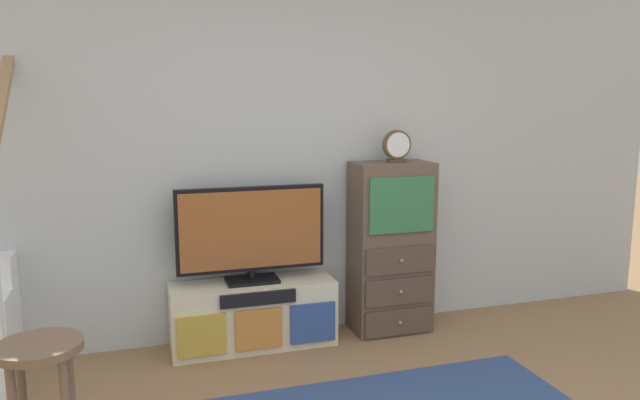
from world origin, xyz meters
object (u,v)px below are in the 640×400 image
at_px(media_console, 254,315).
at_px(television, 251,232).
at_px(desk_clock, 397,146).
at_px(side_cabinet, 391,248).
at_px(bar_stool_near, 42,389).

xyz_separation_m(media_console, television, (0.00, 0.02, 0.59)).
distance_m(media_console, television, 0.59).
bearing_deg(television, media_console, -90.00).
xyz_separation_m(media_console, desk_clock, (1.07, -0.00, 1.16)).
bearing_deg(television, side_cabinet, -0.75).
distance_m(television, desk_clock, 1.21).
xyz_separation_m(television, bar_stool_near, (-1.14, -1.48, -0.26)).
bearing_deg(media_console, television, 90.00).
bearing_deg(bar_stool_near, television, 52.20).
distance_m(television, side_cabinet, 1.06).
bearing_deg(desk_clock, bar_stool_near, -146.83).
bearing_deg(desk_clock, television, 178.46).
bearing_deg(bar_stool_near, desk_clock, 33.17).
relative_size(media_console, television, 1.11).
xyz_separation_m(television, desk_clock, (1.07, -0.03, 0.57)).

